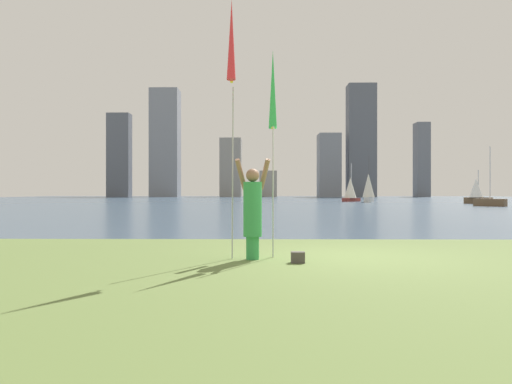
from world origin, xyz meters
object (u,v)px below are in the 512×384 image
kite_flag_left (231,45)px  sailboat_2 (369,187)px  person (253,210)px  sailboat_3 (350,189)px  sailboat_0 (490,202)px  sailboat_1 (477,191)px  bag (298,257)px  kite_flag_right (273,93)px

kite_flag_left → sailboat_2: 47.75m
person → sailboat_3: sailboat_3 is taller
sailboat_0 → sailboat_3: size_ratio=1.05×
kite_flag_left → sailboat_3: (11.52, 50.94, -2.34)m
sailboat_1 → sailboat_3: (-10.86, 10.88, 0.18)m
person → bag: 1.21m
sailboat_2 → kite_flag_right: bearing=-104.7°
kite_flag_left → bag: 3.95m
kite_flag_left → bag: kite_flag_left is taller
sailboat_1 → kite_flag_right: bearing=-118.7°
person → sailboat_1: size_ratio=0.53×
person → sailboat_3: 52.03m
sailboat_1 → sailboat_3: sailboat_3 is taller
kite_flag_right → sailboat_2: (11.94, 45.45, -1.38)m
sailboat_1 → sailboat_2: bearing=148.6°
kite_flag_left → bag: (1.17, -0.30, -3.76)m
sailboat_1 → sailboat_2: sailboat_2 is taller
sailboat_1 → sailboat_3: 15.38m
kite_flag_right → sailboat_1: (21.63, 39.52, -1.78)m
kite_flag_left → kite_flag_right: size_ratio=1.20×
kite_flag_left → sailboat_0: size_ratio=0.93×
sailboat_2 → sailboat_3: 5.10m
sailboat_3 → kite_flag_left: bearing=-102.7°
sailboat_0 → sailboat_2: size_ratio=0.94×
person → sailboat_0: (19.38, 31.57, -0.54)m
bag → sailboat_2: bearing=76.0°
sailboat_0 → sailboat_3: 20.97m
sailboat_1 → sailboat_3: size_ratio=0.72×
sailboat_0 → sailboat_3: bearing=113.2°
person → sailboat_2: 47.49m
kite_flag_right → bag: (0.42, -0.84, -3.02)m
kite_flag_right → sailboat_0: sailboat_0 is taller
sailboat_1 → sailboat_0: bearing=-107.5°
sailboat_2 → bag: bearing=-104.0°
person → sailboat_0: size_ratio=0.36×
kite_flag_left → sailboat_1: (22.39, 40.06, -2.53)m
bag → person: bearing=152.1°
kite_flag_left → sailboat_3: bearing=77.3°
bag → sailboat_3: size_ratio=0.05×
kite_flag_left → sailboat_1: kite_flag_left is taller
sailboat_3 → person: bearing=-102.4°
person → sailboat_3: bearing=89.5°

